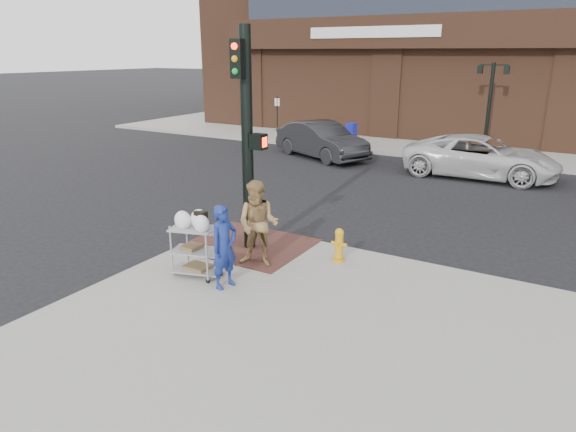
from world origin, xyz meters
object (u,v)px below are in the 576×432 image
Objects in this scene: sedan_dark at (321,140)px; minivan_white at (481,157)px; traffic_signal_pole at (247,135)px; pedestrian_tan at (258,224)px; lamp_post at (490,98)px; utility_cart at (196,246)px; woman_blue at (224,247)px; fire_hydrant at (339,245)px.

sedan_dark is 6.94m from minivan_white.
pedestrian_tan is (0.77, -0.78, -1.74)m from traffic_signal_pole.
pedestrian_tan reaches higher than minivan_white.
lamp_post is 2.87× the size of utility_cart.
sedan_dark is at bearing 106.19° from utility_cart.
traffic_signal_pole reaches higher than sedan_dark.
utility_cart is (-2.51, -17.08, -1.84)m from lamp_post.
woman_blue is at bearing -95.55° from lamp_post.
lamp_post is 2.39× the size of woman_blue.
traffic_signal_pole is at bearing -172.26° from fire_hydrant.
sedan_dark is (-6.30, -4.04, -1.81)m from lamp_post.
sedan_dark is 3.52× the size of utility_cart.
minivan_white is at bearing -81.53° from lamp_post.
fire_hydrant is (1.38, 2.30, -0.44)m from woman_blue.
minivan_white is 10.70m from fire_hydrant.
pedestrian_tan is 11.96m from minivan_white.
fire_hydrant is at bearing -91.11° from lamp_post.
minivan_white is 13.19m from utility_cart.
utility_cart is at bearing 90.73° from woman_blue.
woman_blue is 13.98m from sedan_dark.
lamp_post is 7.70m from sedan_dark.
woman_blue is 1.24m from pedestrian_tan.
sedan_dark is 13.58m from utility_cart.
pedestrian_tan is 12.81m from sedan_dark.
sedan_dark is at bearing 30.26° from woman_blue.
pedestrian_tan is at bearing -134.12° from sedan_dark.
pedestrian_tan is at bearing 12.34° from woman_blue.
traffic_signal_pole is (-2.48, -15.23, 0.21)m from lamp_post.
traffic_signal_pole reaches higher than woman_blue.
woman_blue is at bearing -103.38° from pedestrian_tan.
utility_cart is at bearing -135.89° from fire_hydrant.
pedestrian_tan is 1.86m from fire_hydrant.
sedan_dark is at bearing 118.88° from fire_hydrant.
woman_blue is 2.17× the size of fire_hydrant.
pedestrian_tan is at bearing -96.08° from lamp_post.
traffic_signal_pole is 2.84m from woman_blue.
traffic_signal_pole reaches higher than utility_cart.
pedestrian_tan is 2.45× the size of fire_hydrant.
woman_blue is 0.88m from utility_cart.
lamp_post reaches higher than pedestrian_tan.
lamp_post is 17.39m from woman_blue.
pedestrian_tan reaches higher than sedan_dark.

